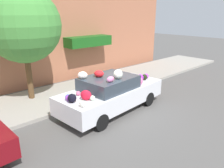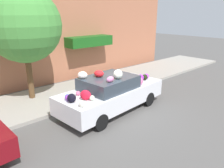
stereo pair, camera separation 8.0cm
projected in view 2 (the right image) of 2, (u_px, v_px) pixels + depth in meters
The scene contains 6 objects.
ground_plane at pixel (113, 110), 8.74m from camera, with size 60.00×60.00×0.00m, color #565451.
sidewalk_curb at pixel (75, 92), 10.62m from camera, with size 24.00×3.20×0.13m.
building_facade at pixel (50, 28), 11.33m from camera, with size 18.00×1.20×6.05m.
street_tree at pixel (24, 25), 8.75m from camera, with size 3.03×3.03×4.62m.
fire_hydrant at pixel (91, 89), 9.75m from camera, with size 0.20×0.20×0.70m.
art_car at pixel (111, 93), 8.50m from camera, with size 4.61×2.08×1.76m.
Camera 2 is at (-5.38, -5.89, 3.71)m, focal length 35.00 mm.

